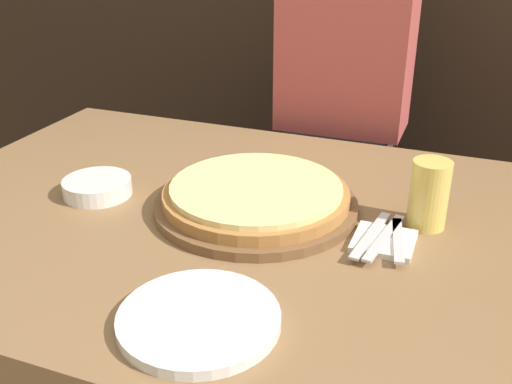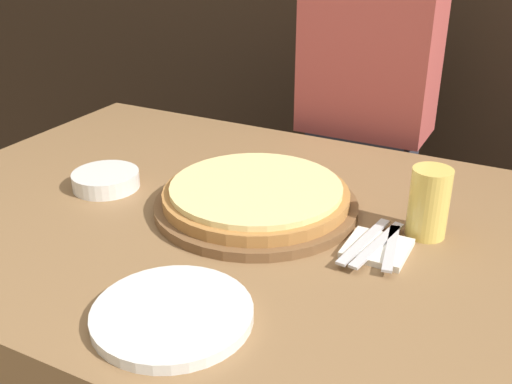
% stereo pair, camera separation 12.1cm
% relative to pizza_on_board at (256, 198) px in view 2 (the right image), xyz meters
% --- Properties ---
extents(dining_table, '(1.55, 1.00, 0.74)m').
position_rel_pizza_on_board_xyz_m(dining_table, '(0.03, -0.04, -0.40)').
color(dining_table, olive).
rests_on(dining_table, ground_plane).
extents(pizza_on_board, '(0.42, 0.42, 0.06)m').
position_rel_pizza_on_board_xyz_m(pizza_on_board, '(0.00, 0.00, 0.00)').
color(pizza_on_board, brown).
rests_on(pizza_on_board, dining_table).
extents(beer_glass, '(0.07, 0.07, 0.13)m').
position_rel_pizza_on_board_xyz_m(beer_glass, '(0.33, 0.06, 0.05)').
color(beer_glass, '#E5C65B').
rests_on(beer_glass, dining_table).
extents(dinner_plate, '(0.24, 0.24, 0.02)m').
position_rel_pizza_on_board_xyz_m(dinner_plate, '(0.06, -0.38, -0.02)').
color(dinner_plate, silver).
rests_on(dinner_plate, dining_table).
extents(side_bowl, '(0.15, 0.15, 0.04)m').
position_rel_pizza_on_board_xyz_m(side_bowl, '(-0.34, -0.06, -0.01)').
color(side_bowl, silver).
rests_on(side_bowl, dining_table).
extents(napkin_stack, '(0.11, 0.11, 0.01)m').
position_rel_pizza_on_board_xyz_m(napkin_stack, '(0.27, -0.05, -0.02)').
color(napkin_stack, silver).
rests_on(napkin_stack, dining_table).
extents(fork, '(0.04, 0.19, 0.00)m').
position_rel_pizza_on_board_xyz_m(fork, '(0.25, -0.05, -0.01)').
color(fork, silver).
rests_on(fork, napkin_stack).
extents(dinner_knife, '(0.05, 0.19, 0.00)m').
position_rel_pizza_on_board_xyz_m(dinner_knife, '(0.27, -0.05, -0.01)').
color(dinner_knife, silver).
rests_on(dinner_knife, napkin_stack).
extents(spoon, '(0.05, 0.16, 0.00)m').
position_rel_pizza_on_board_xyz_m(spoon, '(0.30, -0.05, -0.01)').
color(spoon, silver).
rests_on(spoon, napkin_stack).
extents(diner_person, '(0.36, 0.20, 1.33)m').
position_rel_pizza_on_board_xyz_m(diner_person, '(0.03, 0.63, -0.11)').
color(diner_person, '#33333D').
rests_on(diner_person, ground_plane).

